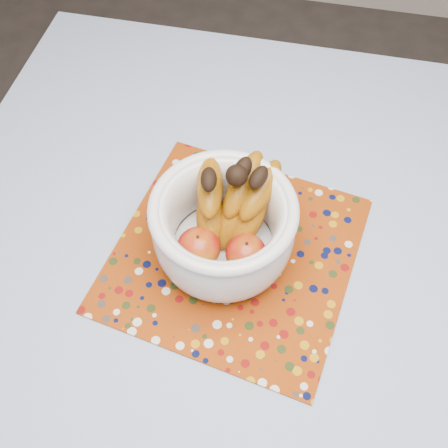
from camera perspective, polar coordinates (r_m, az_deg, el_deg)
table at (r=1.01m, az=4.69°, el=-8.84°), size 1.20×1.20×0.75m
tablecloth at (r=0.93m, az=5.03°, el=-6.78°), size 1.32×1.32×0.01m
placemat at (r=0.95m, az=1.10°, el=-3.23°), size 0.48×0.48×0.00m
fruit_bowl at (r=0.88m, az=0.39°, el=0.47°), size 0.24×0.27×0.20m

